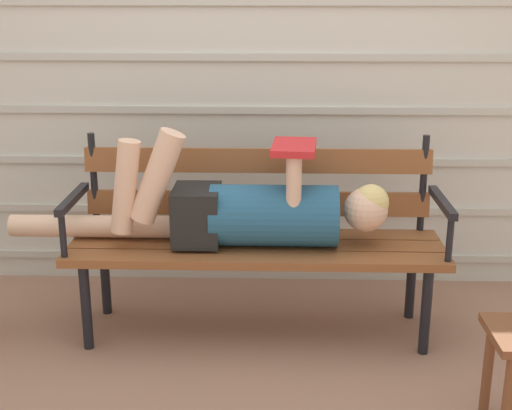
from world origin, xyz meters
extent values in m
plane|color=#936B56|center=(0.00, 0.00, 0.00)|extent=(12.00, 12.00, 0.00)
cube|color=beige|center=(0.00, 0.80, 1.17)|extent=(4.06, 0.06, 2.34)
cube|color=#B7B7AD|center=(0.00, 0.76, 0.13)|extent=(4.06, 0.02, 0.04)
cube|color=#B7B7AD|center=(0.00, 0.76, 0.39)|extent=(4.06, 0.02, 0.04)
cube|color=#B7B7AD|center=(0.00, 0.76, 0.65)|extent=(4.06, 0.02, 0.04)
cube|color=#B7B7AD|center=(0.00, 0.76, 0.91)|extent=(4.06, 0.02, 0.04)
cube|color=#B7B7AD|center=(0.00, 0.76, 1.17)|extent=(4.06, 0.02, 0.04)
cube|color=#B7B7AD|center=(0.00, 0.76, 1.43)|extent=(4.06, 0.02, 0.04)
cube|color=brown|center=(0.00, 0.01, 0.41)|extent=(1.64, 0.14, 0.04)
cube|color=brown|center=(0.00, 0.16, 0.41)|extent=(1.64, 0.14, 0.04)
cube|color=brown|center=(0.00, 0.31, 0.41)|extent=(1.64, 0.14, 0.04)
cube|color=brown|center=(0.00, 0.38, 0.54)|extent=(1.57, 0.05, 0.11)
cube|color=brown|center=(0.00, 0.38, 0.75)|extent=(1.57, 0.05, 0.11)
cylinder|color=black|center=(-0.75, 0.38, 0.65)|extent=(0.03, 0.03, 0.44)
cylinder|color=black|center=(0.75, 0.38, 0.65)|extent=(0.03, 0.03, 0.44)
cylinder|color=black|center=(-0.72, -0.01, 0.19)|extent=(0.04, 0.04, 0.39)
cylinder|color=black|center=(0.72, -0.01, 0.19)|extent=(0.04, 0.04, 0.39)
cylinder|color=black|center=(-0.72, 0.33, 0.19)|extent=(0.04, 0.04, 0.39)
cylinder|color=black|center=(0.72, 0.33, 0.19)|extent=(0.04, 0.04, 0.39)
cube|color=black|center=(-0.79, 0.16, 0.62)|extent=(0.04, 0.42, 0.03)
cylinder|color=black|center=(-0.79, -0.01, 0.52)|extent=(0.03, 0.03, 0.20)
cube|color=black|center=(0.79, 0.16, 0.62)|extent=(0.04, 0.42, 0.03)
cylinder|color=black|center=(0.79, -0.01, 0.52)|extent=(0.03, 0.03, 0.20)
cylinder|color=#23567A|center=(0.08, 0.16, 0.56)|extent=(0.55, 0.27, 0.27)
cube|color=black|center=(-0.26, 0.16, 0.56)|extent=(0.20, 0.25, 0.24)
sphere|color=beige|center=(0.47, 0.16, 0.59)|extent=(0.19, 0.19, 0.19)
sphere|color=#E0C67A|center=(0.49, 0.16, 0.62)|extent=(0.16, 0.16, 0.16)
cylinder|color=beige|center=(-0.41, 0.10, 0.74)|extent=(0.25, 0.11, 0.41)
cylinder|color=beige|center=(-0.55, 0.10, 0.70)|extent=(0.15, 0.09, 0.41)
cylinder|color=beige|center=(-0.72, 0.22, 0.48)|extent=(0.76, 0.10, 0.10)
cylinder|color=beige|center=(0.16, 0.08, 0.70)|extent=(0.06, 0.06, 0.29)
cylinder|color=beige|center=(0.16, 0.24, 0.70)|extent=(0.06, 0.06, 0.29)
cube|color=red|center=(0.16, 0.16, 0.86)|extent=(0.20, 0.27, 0.04)
cylinder|color=brown|center=(0.86, -0.68, 0.18)|extent=(0.04, 0.04, 0.36)
cylinder|color=brown|center=(0.86, -0.46, 0.18)|extent=(0.04, 0.04, 0.36)
camera|label=1|loc=(0.09, -2.74, 1.51)|focal=49.68mm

